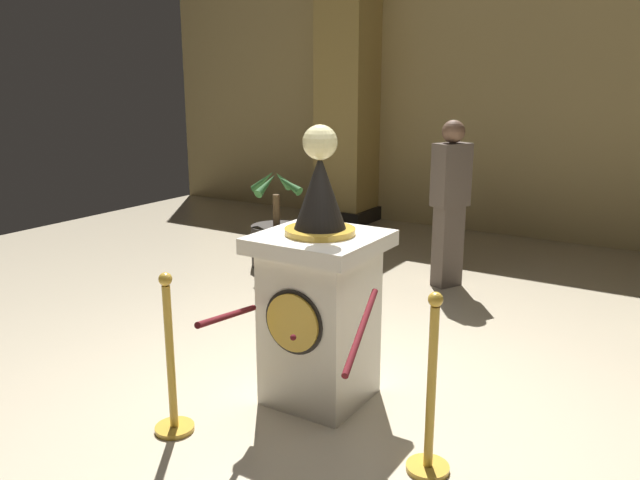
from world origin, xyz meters
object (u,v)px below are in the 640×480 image
(bystander_guest, at_px, (450,200))
(stanchion_far, at_px, (430,411))
(pedestal_clock, at_px, (320,298))
(potted_palm_left, at_px, (277,240))
(stanchion_near, at_px, (172,378))

(bystander_guest, bearing_deg, stanchion_far, -70.57)
(pedestal_clock, bearing_deg, potted_palm_left, 130.95)
(pedestal_clock, distance_m, potted_palm_left, 3.23)
(stanchion_near, relative_size, potted_palm_left, 0.90)
(stanchion_far, bearing_deg, stanchion_near, -163.33)
(stanchion_far, bearing_deg, potted_palm_left, 137.33)
(stanchion_far, xyz_separation_m, bystander_guest, (-1.11, 3.13, 0.55))
(pedestal_clock, relative_size, stanchion_far, 1.76)
(stanchion_near, relative_size, stanchion_far, 0.98)
(pedestal_clock, relative_size, stanchion_near, 1.80)
(bystander_guest, bearing_deg, potted_palm_left, -170.48)
(stanchion_far, relative_size, bystander_guest, 0.61)
(potted_palm_left, relative_size, bystander_guest, 0.66)
(potted_palm_left, xyz_separation_m, bystander_guest, (1.94, 0.33, 0.61))
(stanchion_near, xyz_separation_m, potted_palm_left, (-1.57, 3.25, -0.05))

